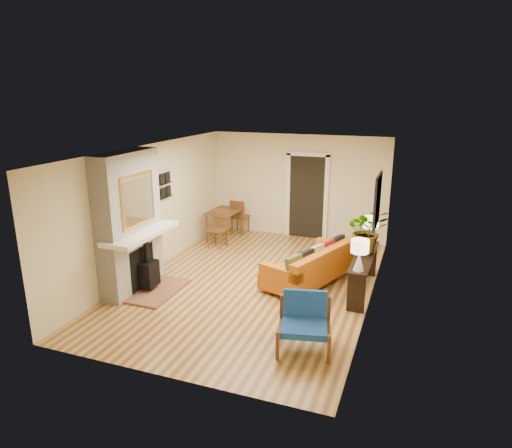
% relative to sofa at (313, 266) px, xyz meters
% --- Properties ---
extents(room_shell, '(6.50, 6.50, 6.50)m').
position_rel_sofa_xyz_m(room_shell, '(-0.50, 2.23, 0.89)').
color(room_shell, tan).
rests_on(room_shell, ground).
extents(fireplace, '(1.09, 1.68, 2.60)m').
position_rel_sofa_xyz_m(fireplace, '(-3.10, -1.41, 0.89)').
color(fireplace, white).
rests_on(fireplace, ground).
extents(sofa, '(1.53, 2.22, 0.81)m').
position_rel_sofa_xyz_m(sofa, '(0.00, 0.00, 0.00)').
color(sofa, silver).
rests_on(sofa, ground).
extents(ottoman, '(0.85, 0.85, 0.35)m').
position_rel_sofa_xyz_m(ottoman, '(-0.45, -0.51, -0.15)').
color(ottoman, silver).
rests_on(ottoman, ground).
extents(blue_chair, '(0.90, 0.89, 0.79)m').
position_rel_sofa_xyz_m(blue_chair, '(0.41, -2.26, 0.07)').
color(blue_chair, brown).
rests_on(blue_chair, ground).
extents(dining_table, '(0.76, 1.69, 0.90)m').
position_rel_sofa_xyz_m(dining_table, '(-2.68, 1.94, 0.24)').
color(dining_table, brown).
rests_on(dining_table, ground).
extents(console_table, '(0.34, 1.85, 0.72)m').
position_rel_sofa_xyz_m(console_table, '(0.97, -0.09, 0.22)').
color(console_table, black).
rests_on(console_table, ground).
extents(lamp_near, '(0.30, 0.30, 0.54)m').
position_rel_sofa_xyz_m(lamp_near, '(0.97, -0.84, 0.71)').
color(lamp_near, white).
rests_on(lamp_near, console_table).
extents(lamp_far, '(0.30, 0.30, 0.54)m').
position_rel_sofa_xyz_m(lamp_far, '(0.97, 0.68, 0.71)').
color(lamp_far, white).
rests_on(lamp_far, console_table).
extents(houseplant, '(0.96, 0.91, 0.84)m').
position_rel_sofa_xyz_m(houseplant, '(0.96, 0.14, 0.79)').
color(houseplant, '#1E5919').
rests_on(houseplant, console_table).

